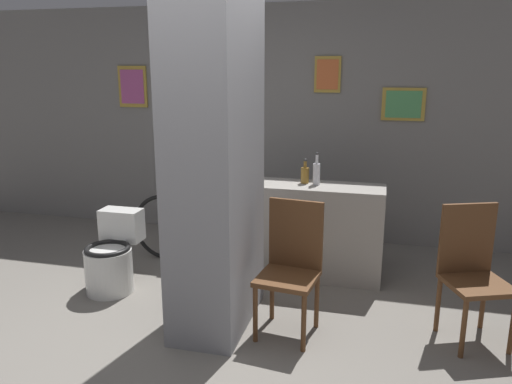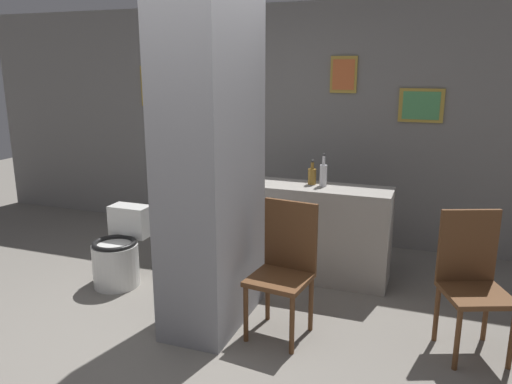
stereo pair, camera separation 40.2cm
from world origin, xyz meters
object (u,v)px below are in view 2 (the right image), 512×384
at_px(bottle_tall, 323,174).
at_px(chair_by_doorway, 472,277).
at_px(bicycle, 223,229).
at_px(chair_near_pillar, 284,264).
at_px(toilet, 119,253).

bearing_deg(bottle_tall, chair_by_doorway, -34.63).
relative_size(chair_by_doorway, bicycle, 0.56).
bearing_deg(chair_by_doorway, bottle_tall, 123.68).
xyz_separation_m(chair_by_doorway, bicycle, (-2.24, 0.85, -0.17)).
bearing_deg(chair_by_doorway, chair_near_pillar, 168.08).
bearing_deg(toilet, chair_near_pillar, -10.37).
xyz_separation_m(toilet, chair_by_doorway, (2.93, -0.08, 0.25)).
xyz_separation_m(chair_by_doorway, bottle_tall, (-1.24, 0.86, 0.46)).
xyz_separation_m(chair_near_pillar, chair_by_doorway, (1.27, 0.22, 0.00)).
bearing_deg(chair_near_pillar, bicycle, 138.98).
distance_m(chair_by_doorway, bicycle, 2.40).
height_order(toilet, bicycle, bicycle).
relative_size(chair_near_pillar, bicycle, 0.56).
relative_size(toilet, bottle_tall, 2.26).
height_order(chair_near_pillar, chair_by_doorway, same).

